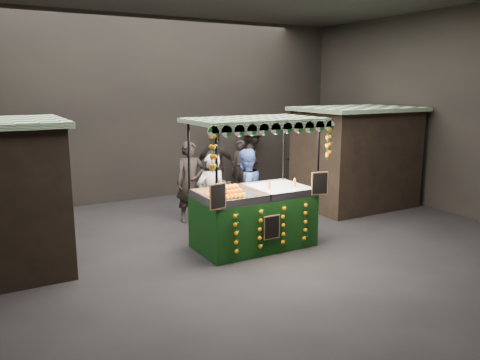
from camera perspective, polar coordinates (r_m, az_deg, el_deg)
ground at (r=9.38m, az=-0.38°, el=-8.31°), size 12.00×12.00×0.00m
market_hall at (r=8.84m, az=-0.41°, el=12.81°), size 12.10×10.10×5.05m
neighbour_stall_right at (r=12.81m, az=13.68°, el=2.74°), size 3.00×2.20×2.60m
juice_stall at (r=9.30m, az=1.82°, el=-3.39°), size 2.63×1.54×2.54m
vendor_grey at (r=9.87m, az=-3.48°, el=-1.95°), size 0.65×0.43×1.78m
vendor_blue at (r=10.28m, az=0.65°, el=-1.27°), size 1.02×0.88×1.82m
shopper_0 at (r=11.05m, az=-5.96°, el=-0.25°), size 0.77×0.59×1.89m
shopper_1 at (r=10.87m, az=-3.08°, el=-0.95°), size 1.00×0.91×1.69m
shopper_2 at (r=13.19m, az=-2.92°, el=1.72°), size 1.17×1.03×1.90m
shopper_3 at (r=14.56m, az=1.62°, el=2.71°), size 1.33×1.43×1.93m
shopper_5 at (r=13.69m, az=8.47°, el=1.87°), size 1.19×1.80×1.86m
shopper_6 at (r=13.88m, az=0.05°, el=1.56°), size 0.62×0.69×1.58m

